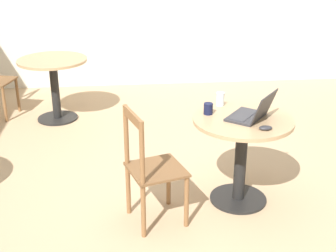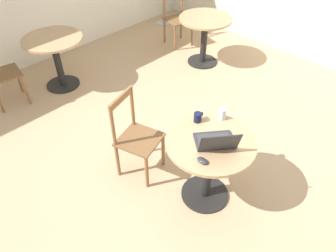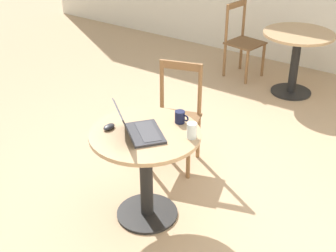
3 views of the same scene
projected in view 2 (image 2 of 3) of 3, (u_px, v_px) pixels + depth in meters
ground_plane at (181, 169)px, 3.56m from camera, size 16.00×16.00×0.00m
cafe_table_near at (209, 157)px, 2.95m from camera, size 0.79×0.79×0.74m
cafe_table_mid at (205, 30)px, 4.95m from camera, size 0.79×0.79×0.74m
cafe_table_far at (55, 52)px, 4.45m from camera, size 0.79×0.79×0.74m
chair_near_back at (136, 137)px, 3.27m from camera, size 0.49×0.49×0.92m
chair_mid_back at (177, 18)px, 5.52m from camera, size 0.48×0.48×0.92m
chair_far_left at (0, 74)px, 4.17m from camera, size 0.46×0.46×0.92m
laptop at (216, 141)px, 2.75m from camera, size 0.45×0.44×0.23m
mouse at (202, 161)px, 2.62m from camera, size 0.06×0.10×0.03m
mug at (198, 117)px, 2.99m from camera, size 0.11×0.07×0.09m
drinking_glass at (222, 114)px, 3.01m from camera, size 0.07×0.07×0.11m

